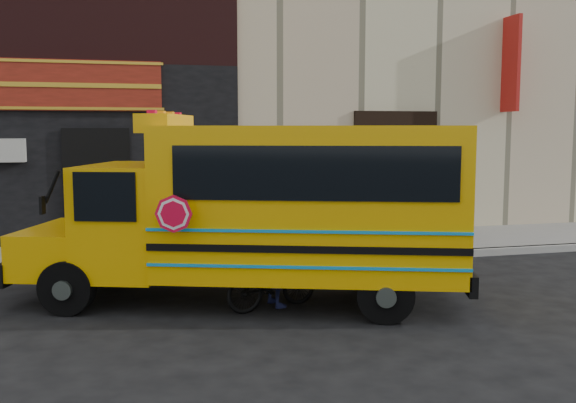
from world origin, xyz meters
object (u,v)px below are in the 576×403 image
at_px(school_bus, 267,206).
at_px(sign_pole, 421,186).
at_px(bicycle, 273,279).
at_px(cyclist, 276,254).

distance_m(school_bus, sign_pole, 4.54).
height_order(sign_pole, bicycle, sign_pole).
distance_m(school_bus, cyclist, 0.78).
bearing_deg(cyclist, bicycle, 99.88).
relative_size(sign_pole, cyclist, 1.64).
relative_size(school_bus, bicycle, 4.65).
bearing_deg(sign_pole, cyclist, -142.66).
height_order(bicycle, cyclist, cyclist).
height_order(school_bus, bicycle, school_bus).
bearing_deg(bicycle, school_bus, -20.56).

